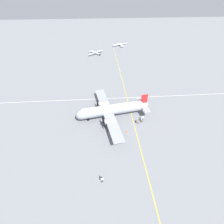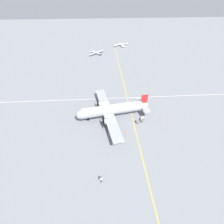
{
  "view_description": "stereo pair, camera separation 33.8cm",
  "coord_description": "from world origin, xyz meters",
  "px_view_note": "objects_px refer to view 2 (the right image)",
  "views": [
    {
      "loc": [
        -37.65,
        2.9,
        30.72
      ],
      "look_at": [
        0.0,
        0.0,
        1.69
      ],
      "focal_mm": 28.0,
      "sensor_mm": 36.0,
      "label": 1
    },
    {
      "loc": [
        -37.68,
        2.56,
        30.72
      ],
      "look_at": [
        0.0,
        0.0,
        1.69
      ],
      "focal_mm": 28.0,
      "sensor_mm": 36.0,
      "label": 2
    }
  ],
  "objects_px": {
    "crew_foreground": "(101,179)",
    "light_aircraft_taxiing": "(121,45)",
    "airliner_main": "(111,110)",
    "traffic_cone": "(126,132)",
    "ramp_agent": "(141,119)",
    "light_aircraft_distant": "(97,53)",
    "suitcase_near_door": "(141,121)",
    "baggage_cart": "(139,121)",
    "suitcase_upright_spare": "(136,122)",
    "passenger_boarding": "(143,118)"
  },
  "relations": [
    {
      "from": "crew_foreground",
      "to": "ramp_agent",
      "type": "distance_m",
      "value": 19.94
    },
    {
      "from": "airliner_main",
      "to": "suitcase_upright_spare",
      "type": "relative_size",
      "value": 38.76
    },
    {
      "from": "baggage_cart",
      "to": "light_aircraft_taxiing",
      "type": "distance_m",
      "value": 65.81
    },
    {
      "from": "suitcase_near_door",
      "to": "baggage_cart",
      "type": "height_order",
      "value": "baggage_cart"
    },
    {
      "from": "light_aircraft_distant",
      "to": "crew_foreground",
      "type": "bearing_deg",
      "value": -42.58
    },
    {
      "from": "airliner_main",
      "to": "light_aircraft_distant",
      "type": "height_order",
      "value": "airliner_main"
    },
    {
      "from": "airliner_main",
      "to": "suitcase_near_door",
      "type": "bearing_deg",
      "value": 153.03
    },
    {
      "from": "suitcase_upright_spare",
      "to": "light_aircraft_taxiing",
      "type": "xyz_separation_m",
      "value": [
        66.0,
        -3.27,
        0.49
      ]
    },
    {
      "from": "light_aircraft_taxiing",
      "to": "passenger_boarding",
      "type": "bearing_deg",
      "value": 156.14
    },
    {
      "from": "light_aircraft_distant",
      "to": "passenger_boarding",
      "type": "bearing_deg",
      "value": -30.07
    },
    {
      "from": "baggage_cart",
      "to": "light_aircraft_distant",
      "type": "bearing_deg",
      "value": -105.19
    },
    {
      "from": "suitcase_upright_spare",
      "to": "light_aircraft_taxiing",
      "type": "relative_size",
      "value": 0.07
    },
    {
      "from": "ramp_agent",
      "to": "passenger_boarding",
      "type": "bearing_deg",
      "value": 164.3
    },
    {
      "from": "suitcase_upright_spare",
      "to": "light_aircraft_taxiing",
      "type": "distance_m",
      "value": 66.08
    },
    {
      "from": "light_aircraft_distant",
      "to": "light_aircraft_taxiing",
      "type": "height_order",
      "value": "light_aircraft_distant"
    },
    {
      "from": "passenger_boarding",
      "to": "baggage_cart",
      "type": "distance_m",
      "value": 1.31
    },
    {
      "from": "ramp_agent",
      "to": "light_aircraft_taxiing",
      "type": "bearing_deg",
      "value": -159.61
    },
    {
      "from": "ramp_agent",
      "to": "suitcase_upright_spare",
      "type": "height_order",
      "value": "ramp_agent"
    },
    {
      "from": "ramp_agent",
      "to": "light_aircraft_distant",
      "type": "distance_m",
      "value": 54.8
    },
    {
      "from": "suitcase_upright_spare",
      "to": "airliner_main",
      "type": "bearing_deg",
      "value": 67.54
    },
    {
      "from": "light_aircraft_distant",
      "to": "suitcase_upright_spare",
      "type": "bearing_deg",
      "value": -32.24
    },
    {
      "from": "traffic_cone",
      "to": "ramp_agent",
      "type": "bearing_deg",
      "value": -51.02
    },
    {
      "from": "light_aircraft_distant",
      "to": "light_aircraft_taxiing",
      "type": "xyz_separation_m",
      "value": [
        12.57,
        -13.84,
        -0.01
      ]
    },
    {
      "from": "baggage_cart",
      "to": "traffic_cone",
      "type": "bearing_deg",
      "value": 16.75
    },
    {
      "from": "light_aircraft_taxiing",
      "to": "suitcase_near_door",
      "type": "bearing_deg",
      "value": 155.79
    },
    {
      "from": "baggage_cart",
      "to": "airliner_main",
      "type": "bearing_deg",
      "value": -45.65
    },
    {
      "from": "suitcase_near_door",
      "to": "suitcase_upright_spare",
      "type": "height_order",
      "value": "suitcase_upright_spare"
    },
    {
      "from": "traffic_cone",
      "to": "light_aircraft_distant",
      "type": "bearing_deg",
      "value": 7.56
    },
    {
      "from": "baggage_cart",
      "to": "light_aircraft_taxiing",
      "type": "relative_size",
      "value": 0.26
    },
    {
      "from": "light_aircraft_taxiing",
      "to": "traffic_cone",
      "type": "height_order",
      "value": "light_aircraft_taxiing"
    },
    {
      "from": "passenger_boarding",
      "to": "light_aircraft_distant",
      "type": "xyz_separation_m",
      "value": [
        52.81,
        12.53,
        -0.26
      ]
    },
    {
      "from": "passenger_boarding",
      "to": "baggage_cart",
      "type": "height_order",
      "value": "passenger_boarding"
    },
    {
      "from": "crew_foreground",
      "to": "suitcase_upright_spare",
      "type": "height_order",
      "value": "crew_foreground"
    },
    {
      "from": "traffic_cone",
      "to": "baggage_cart",
      "type": "bearing_deg",
      "value": -45.8
    },
    {
      "from": "ramp_agent",
      "to": "baggage_cart",
      "type": "relative_size",
      "value": 0.74
    },
    {
      "from": "crew_foreground",
      "to": "light_aircraft_distant",
      "type": "relative_size",
      "value": 0.22
    },
    {
      "from": "traffic_cone",
      "to": "airliner_main",
      "type": "bearing_deg",
      "value": 29.45
    },
    {
      "from": "light_aircraft_distant",
      "to": "traffic_cone",
      "type": "xyz_separation_m",
      "value": [
        -57.07,
        -7.58,
        -0.57
      ]
    },
    {
      "from": "light_aircraft_taxiing",
      "to": "traffic_cone",
      "type": "bearing_deg",
      "value": 152.15
    },
    {
      "from": "crew_foreground",
      "to": "traffic_cone",
      "type": "distance_m",
      "value": 14.6
    },
    {
      "from": "airliner_main",
      "to": "light_aircraft_distant",
      "type": "relative_size",
      "value": 3.11
    },
    {
      "from": "suitcase_near_door",
      "to": "traffic_cone",
      "type": "distance_m",
      "value": 5.95
    },
    {
      "from": "light_aircraft_taxiing",
      "to": "traffic_cone",
      "type": "xyz_separation_m",
      "value": [
        -69.64,
        6.26,
        -0.56
      ]
    },
    {
      "from": "light_aircraft_distant",
      "to": "suitcase_near_door",
      "type": "bearing_deg",
      "value": -30.59
    },
    {
      "from": "crew_foreground",
      "to": "light_aircraft_taxiing",
      "type": "xyz_separation_m",
      "value": [
        82.67,
        -12.8,
        -0.26
      ]
    },
    {
      "from": "traffic_cone",
      "to": "crew_foreground",
      "type": "bearing_deg",
      "value": 153.33
    },
    {
      "from": "suitcase_upright_spare",
      "to": "light_aircraft_taxiing",
      "type": "bearing_deg",
      "value": -2.84
    },
    {
      "from": "airliner_main",
      "to": "traffic_cone",
      "type": "height_order",
      "value": "airliner_main"
    },
    {
      "from": "airliner_main",
      "to": "ramp_agent",
      "type": "height_order",
      "value": "airliner_main"
    },
    {
      "from": "passenger_boarding",
      "to": "ramp_agent",
      "type": "distance_m",
      "value": 0.83
    }
  ]
}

